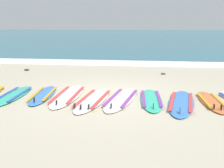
{
  "coord_description": "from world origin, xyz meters",
  "views": [
    {
      "loc": [
        1.05,
        -7.23,
        1.97
      ],
      "look_at": [
        0.05,
        0.42,
        0.25
      ],
      "focal_mm": 44.37,
      "sensor_mm": 36.0,
      "label": 1
    }
  ],
  "objects_px": {
    "surfboard_3": "(68,96)",
    "surfboard_4": "(93,100)",
    "surfboard_5": "(121,99)",
    "surfboard_2": "(43,95)",
    "surfboard_8": "(211,101)",
    "surfboard_1": "(13,95)",
    "surfboard_6": "(151,99)",
    "surfboard_7": "(181,102)"
  },
  "relations": [
    {
      "from": "surfboard_2",
      "to": "surfboard_6",
      "type": "relative_size",
      "value": 0.97
    },
    {
      "from": "surfboard_5",
      "to": "surfboard_7",
      "type": "relative_size",
      "value": 1.01
    },
    {
      "from": "surfboard_2",
      "to": "surfboard_3",
      "type": "xyz_separation_m",
      "value": [
        0.7,
        0.01,
        -0.0
      ]
    },
    {
      "from": "surfboard_4",
      "to": "surfboard_3",
      "type": "bearing_deg",
      "value": 158.22
    },
    {
      "from": "surfboard_1",
      "to": "surfboard_6",
      "type": "distance_m",
      "value": 3.72
    },
    {
      "from": "surfboard_1",
      "to": "surfboard_4",
      "type": "relative_size",
      "value": 0.89
    },
    {
      "from": "surfboard_3",
      "to": "surfboard_4",
      "type": "relative_size",
      "value": 1.01
    },
    {
      "from": "surfboard_3",
      "to": "surfboard_4",
      "type": "height_order",
      "value": "same"
    },
    {
      "from": "surfboard_8",
      "to": "surfboard_5",
      "type": "bearing_deg",
      "value": -178.86
    },
    {
      "from": "surfboard_4",
      "to": "surfboard_5",
      "type": "relative_size",
      "value": 0.99
    },
    {
      "from": "surfboard_3",
      "to": "surfboard_1",
      "type": "bearing_deg",
      "value": -174.16
    },
    {
      "from": "surfboard_3",
      "to": "surfboard_6",
      "type": "height_order",
      "value": "same"
    },
    {
      "from": "surfboard_3",
      "to": "surfboard_6",
      "type": "xyz_separation_m",
      "value": [
        2.24,
        -0.1,
        0.0
      ]
    },
    {
      "from": "surfboard_2",
      "to": "surfboard_8",
      "type": "relative_size",
      "value": 1.05
    },
    {
      "from": "surfboard_2",
      "to": "surfboard_8",
      "type": "distance_m",
      "value": 4.43
    },
    {
      "from": "surfboard_5",
      "to": "surfboard_8",
      "type": "bearing_deg",
      "value": 1.14
    },
    {
      "from": "surfboard_3",
      "to": "surfboard_7",
      "type": "height_order",
      "value": "same"
    },
    {
      "from": "surfboard_5",
      "to": "surfboard_8",
      "type": "height_order",
      "value": "same"
    },
    {
      "from": "surfboard_1",
      "to": "surfboard_3",
      "type": "bearing_deg",
      "value": 5.84
    },
    {
      "from": "surfboard_2",
      "to": "surfboard_4",
      "type": "distance_m",
      "value": 1.48
    },
    {
      "from": "surfboard_1",
      "to": "surfboard_8",
      "type": "height_order",
      "value": "same"
    },
    {
      "from": "surfboard_4",
      "to": "surfboard_5",
      "type": "bearing_deg",
      "value": 13.63
    },
    {
      "from": "surfboard_5",
      "to": "surfboard_8",
      "type": "relative_size",
      "value": 1.23
    },
    {
      "from": "surfboard_1",
      "to": "surfboard_4",
      "type": "xyz_separation_m",
      "value": [
        2.24,
        -0.15,
        0.0
      ]
    },
    {
      "from": "surfboard_1",
      "to": "surfboard_6",
      "type": "relative_size",
      "value": 1.01
    },
    {
      "from": "surfboard_3",
      "to": "surfboard_8",
      "type": "xyz_separation_m",
      "value": [
        3.73,
        -0.08,
        0.0
      ]
    },
    {
      "from": "surfboard_3",
      "to": "surfboard_4",
      "type": "bearing_deg",
      "value": -21.78
    },
    {
      "from": "surfboard_3",
      "to": "surfboard_5",
      "type": "xyz_separation_m",
      "value": [
        1.47,
        -0.13,
        0.0
      ]
    },
    {
      "from": "surfboard_1",
      "to": "surfboard_5",
      "type": "height_order",
      "value": "same"
    },
    {
      "from": "surfboard_2",
      "to": "surfboard_1",
      "type": "bearing_deg",
      "value": -169.67
    },
    {
      "from": "surfboard_8",
      "to": "surfboard_6",
      "type": "bearing_deg",
      "value": -179.33
    },
    {
      "from": "surfboard_3",
      "to": "surfboard_7",
      "type": "bearing_deg",
      "value": -5.41
    },
    {
      "from": "surfboard_3",
      "to": "surfboard_5",
      "type": "bearing_deg",
      "value": -4.97
    },
    {
      "from": "surfboard_4",
      "to": "surfboard_8",
      "type": "height_order",
      "value": "same"
    },
    {
      "from": "surfboard_4",
      "to": "surfboard_5",
      "type": "distance_m",
      "value": 0.73
    },
    {
      "from": "surfboard_2",
      "to": "surfboard_5",
      "type": "height_order",
      "value": "same"
    },
    {
      "from": "surfboard_5",
      "to": "surfboard_2",
      "type": "bearing_deg",
      "value": 176.83
    },
    {
      "from": "surfboard_4",
      "to": "surfboard_7",
      "type": "bearing_deg",
      "value": 0.49
    },
    {
      "from": "surfboard_6",
      "to": "surfboard_7",
      "type": "xyz_separation_m",
      "value": [
        0.74,
        -0.18,
        -0.0
      ]
    },
    {
      "from": "surfboard_3",
      "to": "surfboard_4",
      "type": "distance_m",
      "value": 0.81
    },
    {
      "from": "surfboard_4",
      "to": "surfboard_6",
      "type": "distance_m",
      "value": 1.5
    },
    {
      "from": "surfboard_6",
      "to": "surfboard_1",
      "type": "bearing_deg",
      "value": -179.21
    }
  ]
}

